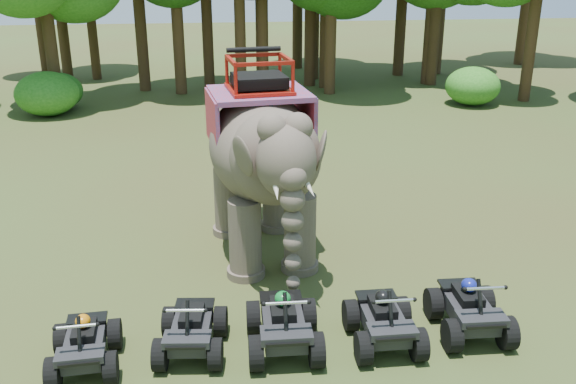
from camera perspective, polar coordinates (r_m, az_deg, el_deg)
name	(u,v)px	position (r m, az deg, el deg)	size (l,w,h in m)	color
ground	(295,296)	(13.75, 0.62, -9.20)	(110.00, 110.00, 0.00)	#47381E
elephant	(261,157)	(14.84, -2.40, 3.13)	(2.49, 5.67, 4.76)	#4A3E36
atv_0	(84,338)	(11.89, -17.72, -12.24)	(1.16, 1.59, 1.18)	black
atv_1	(191,322)	(11.86, -8.63, -11.38)	(1.19, 1.63, 1.21)	black
atv_2	(284,316)	(11.78, -0.40, -11.01)	(1.31, 1.79, 1.33)	black
atv_3	(384,314)	(12.06, 8.55, -10.65)	(1.24, 1.70, 1.26)	black
atv_4	(470,302)	(12.72, 15.91, -9.38)	(1.28, 1.75, 1.30)	black
tree_0	(240,13)	(32.44, -4.32, 15.62)	(5.61, 5.61, 8.01)	#195114
tree_1	(331,7)	(32.53, 3.87, 16.07)	(5.94, 5.94, 8.49)	#195114
tree_3	(534,16)	(32.87, 21.06, 14.37)	(5.56, 5.56, 7.95)	#195114
tree_24	(46,12)	(31.05, -20.68, 14.74)	(6.03, 6.03, 8.62)	#195114
tree_26	(326,2)	(34.06, 3.37, 16.47)	(6.09, 6.09, 8.70)	#195114
tree_28	(261,11)	(34.02, -2.46, 15.75)	(5.49, 5.49, 7.84)	#195114
tree_29	(176,1)	(32.90, -9.91, 16.37)	(6.34, 6.34, 9.06)	#195114
tree_33	(39,13)	(39.90, -21.29, 14.58)	(4.92, 4.92, 7.03)	#195114
tree_34	(206,3)	(34.49, -7.28, 16.30)	(6.01, 6.01, 8.58)	#195114
tree_37	(91,15)	(37.97, -17.14, 14.83)	(4.95, 4.95, 7.07)	#195114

